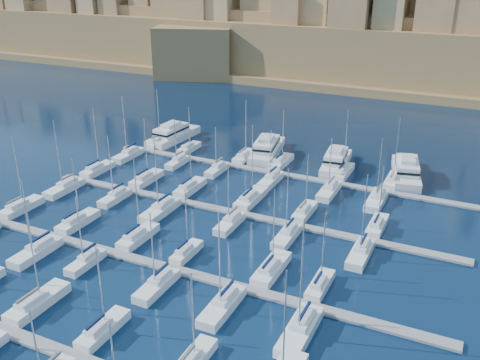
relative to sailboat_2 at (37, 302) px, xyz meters
The scene contains 47 objects.
ground 30.65m from the sailboat_2, 66.65° to the left, with size 600.00×600.00×0.00m, color #041231.
pontoon_near 13.50m from the sailboat_2, 25.79° to the right, with size 84.00×2.00×0.40m, color slate.
pontoon_mid_near 20.20m from the sailboat_2, 53.02° to the left, with size 84.00×2.00×0.40m, color slate.
pontoon_mid_far 40.02m from the sailboat_2, 72.33° to the left, with size 84.00×2.00×0.40m, color slate.
pontoon_far 61.35m from the sailboat_2, 78.58° to the left, with size 84.00×2.00×0.40m, color slate.
sailboat_2 is the anchor object (origin of this frame).
sailboat_3 11.92m from the sailboat_2, ahead, with size 2.55×8.49×13.00m.
sailboat_12 33.49m from the sailboat_2, 139.72° to the left, with size 2.78×9.28×15.02m.
sailboat_13 24.62m from the sailboat_2, 118.45° to the left, with size 2.78×9.25×13.06m.
sailboat_14 21.69m from the sailboat_2, 86.11° to the left, with size 2.78×9.25×15.15m.
sailboat_15 23.77m from the sailboat_2, 60.67° to the left, with size 2.21×7.37×12.05m.
sailboat_16 34.05m from the sailboat_2, 40.14° to the left, with size 2.96×9.88×14.16m.
sailboat_17 40.06m from the sailboat_2, 31.59° to the left, with size 2.37×7.91×12.35m.
sailboat_19 14.79m from the sailboat_2, 135.26° to the left, with size 2.90×9.68×14.01m.
sailboat_20 11.49m from the sailboat_2, 95.70° to the left, with size 2.28×7.59×12.42m.
sailboat_21 16.61m from the sailboat_2, 40.38° to the left, with size 2.69×8.96×13.04m.
sailboat_22 25.73m from the sailboat_2, 23.72° to the left, with size 2.94×9.80×15.67m.
sailboat_23 36.37m from the sailboat_2, 15.90° to the left, with size 3.18×10.59×17.31m.
sailboat_24 50.35m from the sailboat_2, 119.98° to the left, with size 2.76×9.19×15.16m.
sailboat_25 45.39m from the sailboat_2, 105.40° to the left, with size 2.85×9.50×14.33m.
sailboat_26 43.73m from the sailboat_2, 91.47° to the left, with size 2.82×9.40×13.87m.
sailboat_27 45.90m from the sailboat_2, 74.16° to the left, with size 3.09×10.29×15.99m.
sailboat_28 49.48m from the sailboat_2, 60.85° to the left, with size 2.51×8.38×12.34m.
sailboat_29 57.41m from the sailboat_2, 48.98° to the left, with size 2.58×8.59×12.11m.
sailboat_30 40.66m from the sailboat_2, 127.14° to the left, with size 2.90×9.68×15.62m.
sailboat_31 35.30m from the sailboat_2, 110.16° to the left, with size 2.46×8.21×14.00m.
sailboat_32 32.09m from the sailboat_2, 91.39° to the left, with size 3.11×10.36×15.53m.
sailboat_33 35.64m from the sailboat_2, 67.75° to the left, with size 2.55×8.52×12.66m.
sailboat_34 40.97m from the sailboat_2, 53.29° to the left, with size 2.64×8.80×13.71m.
sailboat_35 49.53m from the sailboat_2, 41.03° to the left, with size 2.84×9.48×15.00m.
sailboat_36 69.45m from the sailboat_2, 109.53° to the left, with size 2.66×8.87×14.82m.
sailboat_37 66.60m from the sailboat_2, 102.07° to the left, with size 2.46×8.20×11.43m.
sailboat_38 65.53m from the sailboat_2, 88.88° to the left, with size 2.70×9.00×14.77m.
sailboat_39 66.66m from the sailboat_2, 80.91° to the left, with size 2.89×9.62×13.25m.
sailboat_40 70.53m from the sailboat_2, 69.02° to the left, with size 2.90×9.67×15.23m.
sailboat_41 74.78m from the sailboat_2, 61.02° to the left, with size 2.64×8.79×14.97m.
sailboat_42 59.81m from the sailboat_2, 114.34° to the left, with size 2.85×9.51×15.68m.
sailboat_43 56.51m from the sailboat_2, 101.54° to the left, with size 2.32×7.72×11.47m.
sailboat_44 55.22m from the sailboat_2, 90.82° to the left, with size 2.41×8.05×11.04m.
sailboat_45 56.07m from the sailboat_2, 77.11° to the left, with size 2.75×9.17×12.43m.
sailboat_46 60.16m from the sailboat_2, 64.93° to the left, with size 2.85×9.51×12.50m.
sailboat_47 64.68m from the sailboat_2, 56.96° to the left, with size 3.02×10.07×14.03m.
motor_yacht_a 73.64m from the sailboat_2, 107.34° to the left, with size 6.45×18.30×5.25m.
motor_yacht_b 70.70m from the sailboat_2, 86.04° to the left, with size 8.79×19.19×5.25m.
motor_yacht_c 73.08m from the sailboat_2, 72.02° to the left, with size 6.72×16.84×5.25m.
motor_yacht_d 80.03m from the sailboat_2, 61.50° to the left, with size 9.17×18.84×5.25m.
fortified_city 184.31m from the sailboat_2, 86.27° to the left, with size 460.00×108.95×59.52m.
Camera 1 is at (39.76, -71.82, 45.11)m, focal length 40.00 mm.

